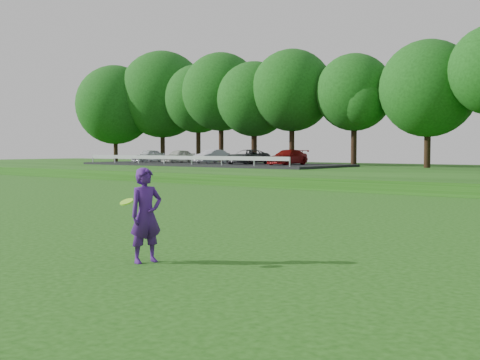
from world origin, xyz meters
The scene contains 4 objects.
ground centered at (0.00, 0.00, 0.00)m, with size 140.00×140.00×0.00m, color #19470D.
walking_path centered at (0.00, 20.00, 0.02)m, with size 130.00×1.60×0.04m, color gray.
parking_lot centered at (-23.54, 32.81, 1.03)m, with size 24.00×9.00×1.38m.
woman centered at (2.51, 0.81, 0.86)m, with size 0.55×0.93×1.72m.
Camera 1 is at (10.55, -6.60, 2.06)m, focal length 45.00 mm.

